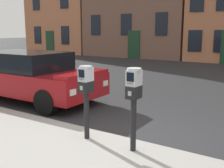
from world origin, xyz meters
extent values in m
plane|color=#28282B|center=(0.00, 0.00, 0.00)|extent=(160.00, 160.00, 0.00)
cylinder|color=black|center=(-0.69, -0.22, 0.55)|extent=(0.09, 0.09, 0.83)
cube|color=black|center=(-0.69, -0.22, 1.06)|extent=(0.17, 0.24, 0.19)
cube|color=#A5A8AD|center=(-0.69, -0.35, 1.06)|extent=(0.06, 0.01, 0.07)
cube|color=#B7BABF|center=(-0.69, -0.22, 1.28)|extent=(0.17, 0.23, 0.23)
cube|color=black|center=(-0.69, -0.34, 1.31)|extent=(0.12, 0.01, 0.13)
cylinder|color=blue|center=(-0.72, -0.34, 1.21)|extent=(0.02, 0.01, 0.02)
cylinder|color=red|center=(-0.69, -0.34, 1.21)|extent=(0.02, 0.01, 0.02)
cylinder|color=green|center=(-0.65, -0.34, 1.21)|extent=(0.02, 0.01, 0.02)
cylinder|color=#B7BABF|center=(-0.69, -0.22, 1.41)|extent=(0.22, 0.22, 0.03)
cylinder|color=black|center=(0.24, -0.22, 0.56)|extent=(0.09, 0.09, 0.85)
cube|color=black|center=(0.24, -0.22, 1.08)|extent=(0.17, 0.24, 0.20)
cube|color=#A5A8AD|center=(0.24, -0.35, 1.08)|extent=(0.06, 0.01, 0.07)
cube|color=#B7BABF|center=(0.24, -0.22, 1.30)|extent=(0.17, 0.23, 0.24)
cube|color=black|center=(0.24, -0.34, 1.33)|extent=(0.12, 0.01, 0.13)
cylinder|color=blue|center=(0.20, -0.34, 1.24)|extent=(0.02, 0.01, 0.02)
cylinder|color=red|center=(0.24, -0.34, 1.24)|extent=(0.02, 0.01, 0.02)
cylinder|color=green|center=(0.27, -0.34, 1.24)|extent=(0.02, 0.01, 0.02)
cylinder|color=#B7BABF|center=(0.24, -0.22, 1.44)|extent=(0.22, 0.22, 0.03)
cube|color=maroon|center=(-4.15, 1.46, 0.59)|extent=(4.44, 1.89, 0.62)
cube|color=black|center=(-4.37, 1.46, 1.16)|extent=(2.59, 1.69, 0.52)
cube|color=maroon|center=(-2.17, 1.50, 0.94)|extent=(0.47, 1.69, 0.10)
cube|color=white|center=(-1.95, 2.19, 0.62)|extent=(0.04, 0.20, 0.14)
cube|color=white|center=(-1.93, 0.83, 0.62)|extent=(0.04, 0.20, 0.14)
cylinder|color=black|center=(-2.69, 2.31, 0.32)|extent=(0.64, 0.23, 0.64)
cylinder|color=black|center=(-2.65, 0.67, 0.32)|extent=(0.64, 0.23, 0.64)
cylinder|color=black|center=(-5.65, 2.25, 0.32)|extent=(0.64, 0.23, 0.64)
cube|color=black|center=(-18.29, 14.45, 1.70)|extent=(0.90, 0.06, 1.60)
cube|color=black|center=(-14.77, 14.45, 1.70)|extent=(0.90, 0.06, 1.60)
cube|color=black|center=(-18.29, 14.45, 4.80)|extent=(0.90, 0.06, 1.60)
cube|color=#193823|center=(-16.68, 14.45, 1.05)|extent=(1.00, 0.07, 2.10)
cube|color=black|center=(-11.40, 14.45, 2.54)|extent=(0.90, 0.06, 1.60)
cube|color=black|center=(-8.54, 14.45, 2.54)|extent=(0.90, 0.06, 1.60)
cube|color=black|center=(-5.67, 14.45, 2.54)|extent=(0.90, 0.06, 1.60)
cube|color=#193823|center=(-7.84, 14.45, 1.05)|extent=(1.00, 0.07, 2.10)
cube|color=black|center=(-3.26, 14.45, 1.41)|extent=(0.90, 0.06, 1.41)
cube|color=black|center=(-1.61, 14.45, 1.41)|extent=(0.90, 0.06, 1.41)
cube|color=black|center=(-3.26, 14.45, 3.97)|extent=(0.90, 0.06, 1.41)
camera|label=1|loc=(2.19, -3.80, 1.98)|focal=43.89mm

